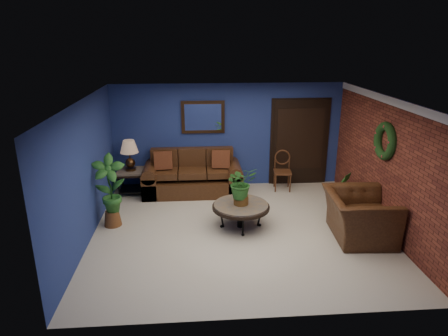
{
  "coord_description": "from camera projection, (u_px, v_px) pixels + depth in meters",
  "views": [
    {
      "loc": [
        -0.81,
        -6.82,
        3.56
      ],
      "look_at": [
        -0.25,
        0.55,
        1.09
      ],
      "focal_mm": 32.0,
      "sensor_mm": 36.0,
      "label": 1
    }
  ],
  "objects": [
    {
      "name": "wreath",
      "position": [
        385.0,
        141.0,
        7.34
      ],
      "size": [
        0.16,
        0.72,
        0.72
      ],
      "primitive_type": "torus",
      "rotation": [
        0.0,
        1.57,
        0.0
      ],
      "color": "black",
      "rests_on": "wall_right_brick"
    },
    {
      "name": "end_table",
      "position": [
        131.0,
        176.0,
        9.27
      ],
      "size": [
        0.64,
        0.64,
        0.59
      ],
      "color": "#514C46",
      "rests_on": "ground"
    },
    {
      "name": "wall_back",
      "position": [
        228.0,
        136.0,
        9.61
      ],
      "size": [
        5.5,
        0.04,
        2.5
      ],
      "primitive_type": "cube",
      "color": "navy",
      "rests_on": "ground"
    },
    {
      "name": "ceiling",
      "position": [
        241.0,
        100.0,
        6.85
      ],
      "size": [
        5.5,
        5.0,
        0.02
      ],
      "primitive_type": "cube",
      "color": "white",
      "rests_on": "wall_back"
    },
    {
      "name": "armchair",
      "position": [
        359.0,
        216.0,
        7.27
      ],
      "size": [
        1.22,
        1.38,
        0.84
      ],
      "primitive_type": "imported",
      "rotation": [
        0.0,
        0.0,
        1.5
      ],
      "color": "#4C2B15",
      "rests_on": "ground"
    },
    {
      "name": "wall_mirror",
      "position": [
        203.0,
        117.0,
        9.38
      ],
      "size": [
        1.02,
        0.06,
        0.77
      ],
      "primitive_type": "cube",
      "color": "#432814",
      "rests_on": "wall_back"
    },
    {
      "name": "sofa",
      "position": [
        193.0,
        178.0,
        9.44
      ],
      "size": [
        2.29,
        0.99,
        1.03
      ],
      "color": "#4C2B15",
      "rests_on": "ground"
    },
    {
      "name": "coffee_table",
      "position": [
        241.0,
        207.0,
        7.67
      ],
      "size": [
        1.11,
        1.11,
        0.48
      ],
      "rotation": [
        0.0,
        0.0,
        0.27
      ],
      "color": "#514C46",
      "rests_on": "ground"
    },
    {
      "name": "wall_left",
      "position": [
        85.0,
        172.0,
        7.04
      ],
      "size": [
        0.04,
        5.0,
        2.5
      ],
      "primitive_type": "cube",
      "color": "navy",
      "rests_on": "ground"
    },
    {
      "name": "table_lamp",
      "position": [
        129.0,
        152.0,
        9.08
      ],
      "size": [
        0.41,
        0.41,
        0.69
      ],
      "color": "#432814",
      "rests_on": "end_table"
    },
    {
      "name": "tall_plant",
      "position": [
        110.0,
        189.0,
        7.61
      ],
      "size": [
        0.67,
        0.49,
        1.43
      ],
      "color": "brown",
      "rests_on": "ground"
    },
    {
      "name": "side_chair",
      "position": [
        282.0,
        168.0,
        9.57
      ],
      "size": [
        0.45,
        0.45,
        0.95
      ],
      "rotation": [
        0.0,
        0.0,
        -0.11
      ],
      "color": "#532917",
      "rests_on": "ground"
    },
    {
      "name": "wall_right_brick",
      "position": [
        386.0,
        165.0,
        7.44
      ],
      "size": [
        0.04,
        5.0,
        2.5
      ],
      "primitive_type": "cube",
      "color": "brown",
      "rests_on": "ground"
    },
    {
      "name": "coffee_plant",
      "position": [
        241.0,
        184.0,
        7.51
      ],
      "size": [
        0.67,
        0.62,
        0.76
      ],
      "color": "brown",
      "rests_on": "coffee_table"
    },
    {
      "name": "closet_door",
      "position": [
        299.0,
        143.0,
        9.77
      ],
      "size": [
        1.44,
        0.06,
        2.18
      ],
      "primitive_type": "cube",
      "color": "black",
      "rests_on": "wall_back"
    },
    {
      "name": "floor",
      "position": [
        239.0,
        230.0,
        7.64
      ],
      "size": [
        5.5,
        5.5,
        0.0
      ],
      "primitive_type": "plane",
      "color": "beige",
      "rests_on": "ground"
    },
    {
      "name": "floor_plant",
      "position": [
        342.0,
        189.0,
        8.61
      ],
      "size": [
        0.39,
        0.33,
        0.79
      ],
      "color": "brown",
      "rests_on": "ground"
    },
    {
      "name": "crown_molding",
      "position": [
        393.0,
        102.0,
        7.07
      ],
      "size": [
        0.03,
        5.0,
        0.14
      ],
      "primitive_type": "cube",
      "color": "white",
      "rests_on": "wall_right_brick"
    }
  ]
}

